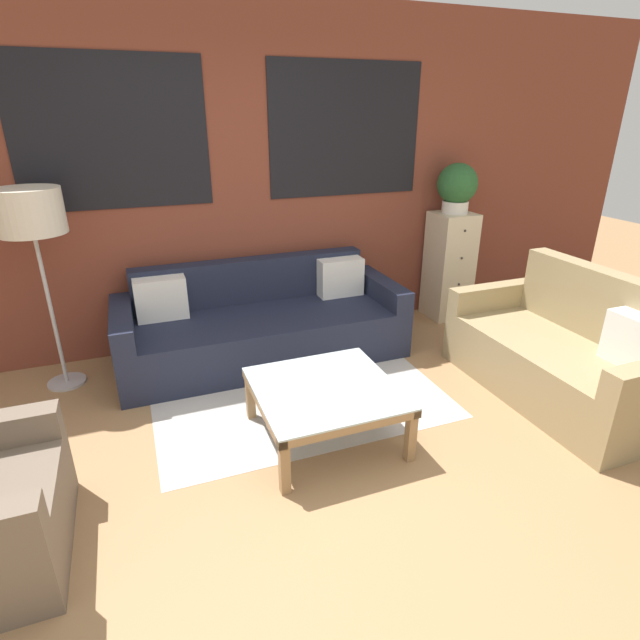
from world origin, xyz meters
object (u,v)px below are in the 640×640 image
Objects in this scene: couch_dark at (262,326)px; potted_plant at (457,186)px; drawer_cabinet at (449,266)px; coffee_table at (325,395)px; settee_vintage at (563,356)px; floor_lamp at (30,218)px.

potted_plant is (1.99, 0.22, 1.03)m from couch_dark.
drawer_cabinet is 2.28× the size of potted_plant.
couch_dark is at bearing 92.93° from coffee_table.
drawer_cabinet is (1.99, 0.22, 0.25)m from couch_dark.
couch_dark is 2.22× the size of drawer_cabinet.
potted_plant is at bearing 90.00° from drawer_cabinet.
settee_vintage is 1.82m from coffee_table.
settee_vintage is 1.54× the size of drawer_cabinet.
settee_vintage is 3.51× the size of potted_plant.
couch_dark is 5.07× the size of potted_plant.
drawer_cabinet reaches higher than couch_dark.
couch_dark is 2.35m from settee_vintage.
floor_lamp reaches higher than coffee_table.
settee_vintage reaches higher than coffee_table.
floor_lamp is (-1.62, 1.36, 0.97)m from coffee_table.
floor_lamp reaches higher than couch_dark.
settee_vintage is at bearing -93.56° from drawer_cabinet.
drawer_cabinet is at bearing 38.19° from coffee_table.
drawer_cabinet is (3.54, 0.15, -0.76)m from floor_lamp.
potted_plant is at bearing 86.44° from settee_vintage.
potted_plant reaches higher than floor_lamp.
coffee_table is at bearing 176.59° from settee_vintage.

